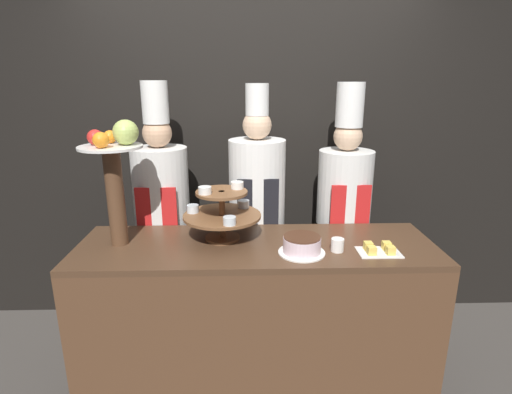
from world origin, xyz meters
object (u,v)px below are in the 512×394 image
(cake_round, at_px, (302,245))
(chef_left, at_px, (162,210))
(cup_white, at_px, (337,245))
(chef_center_left, at_px, (257,207))
(tiered_stand, at_px, (222,211))
(chef_center_right, at_px, (343,208))
(cake_square_tray, at_px, (379,250))
(fruit_pedestal, at_px, (115,167))

(cake_round, xyz_separation_m, chef_left, (-0.87, 0.64, -0.00))
(cake_round, height_order, cup_white, cake_round)
(chef_left, bearing_deg, chef_center_left, -0.00)
(tiered_stand, height_order, chef_center_right, chef_center_right)
(tiered_stand, xyz_separation_m, chef_center_right, (0.82, 0.43, -0.12))
(cake_square_tray, bearing_deg, cup_white, 172.34)
(fruit_pedestal, distance_m, chef_left, 0.64)
(cake_square_tray, height_order, chef_center_right, chef_center_right)
(tiered_stand, height_order, chef_center_left, chef_center_left)
(fruit_pedestal, distance_m, cup_white, 1.28)
(chef_left, bearing_deg, fruit_pedestal, -106.12)
(fruit_pedestal, bearing_deg, chef_left, 73.88)
(cake_round, relative_size, chef_left, 0.14)
(cake_round, bearing_deg, chef_center_right, 59.33)
(fruit_pedestal, bearing_deg, chef_center_left, 31.02)
(cake_square_tray, bearing_deg, tiered_stand, 165.45)
(cup_white, distance_m, chef_left, 1.23)
(chef_left, bearing_deg, cup_white, -30.02)
(chef_left, xyz_separation_m, chef_center_right, (1.25, 0.00, 0.00))
(chef_center_right, bearing_deg, tiered_stand, -152.48)
(tiered_stand, bearing_deg, chef_center_left, 63.06)
(cake_round, bearing_deg, cup_white, 6.27)
(cake_round, relative_size, chef_center_left, 0.14)
(cup_white, bearing_deg, chef_left, 149.98)
(chef_center_left, height_order, chef_center_right, chef_center_right)
(fruit_pedestal, xyz_separation_m, chef_center_right, (1.39, 0.47, -0.40))
(cup_white, relative_size, chef_center_left, 0.04)
(cup_white, relative_size, cake_square_tray, 0.32)
(chef_center_right, bearing_deg, cup_white, -106.33)
(fruit_pedestal, height_order, cake_round, fruit_pedestal)
(cake_round, distance_m, cup_white, 0.20)
(fruit_pedestal, xyz_separation_m, cake_round, (1.01, -0.17, -0.40))
(chef_left, distance_m, chef_center_left, 0.65)
(cake_round, bearing_deg, chef_left, 143.71)
(tiered_stand, bearing_deg, cake_round, -26.12)
(cup_white, height_order, chef_center_right, chef_center_right)
(cup_white, xyz_separation_m, chef_left, (-1.07, 0.62, 0.01))
(cup_white, xyz_separation_m, chef_center_left, (-0.42, 0.62, 0.02))
(tiered_stand, distance_m, chef_center_right, 0.93)
(cup_white, xyz_separation_m, chef_center_right, (0.18, 0.62, 0.01))
(cup_white, xyz_separation_m, cake_square_tray, (0.22, -0.03, -0.02))
(fruit_pedestal, xyz_separation_m, cup_white, (1.21, -0.14, -0.41))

